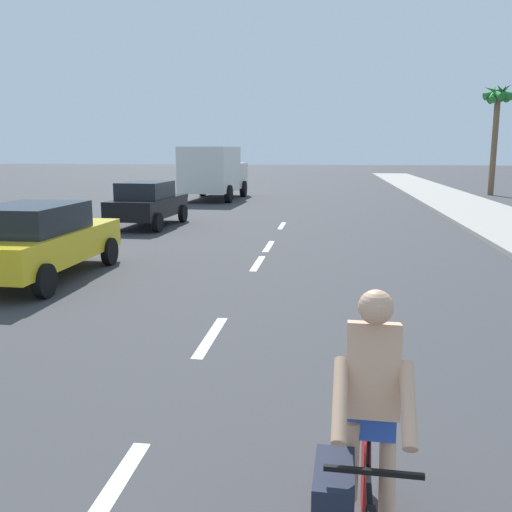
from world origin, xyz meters
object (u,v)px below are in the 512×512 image
Objects in this scene: parked_car_yellow at (36,239)px; palm_tree_distant at (497,105)px; cyclist at (363,442)px; parked_car_black at (148,203)px; delivery_truck at (214,171)px.

parked_car_yellow is 28.93m from palm_tree_distant.
cyclist is 0.41× the size of parked_car_yellow.
parked_car_black is at bearing -65.02° from cyclist.
parked_car_black is 0.61× the size of palm_tree_distant.
palm_tree_distant is at bearing -104.20° from cyclist.
cyclist is 0.28× the size of palm_tree_distant.
delivery_truck is at bearing -74.19° from cyclist.
parked_car_yellow is (-6.26, 7.41, 0.01)m from cyclist.
parked_car_yellow is 1.11× the size of parked_car_black.
cyclist is at bearing -49.36° from parked_car_yellow.
cyclist is 27.28m from delivery_truck.
parked_car_black is at bearing 92.51° from parked_car_yellow.
parked_car_yellow is 0.70× the size of delivery_truck.
palm_tree_distant is (15.77, 15.93, 4.34)m from parked_car_black.
delivery_truck is (0.10, 10.96, 0.67)m from parked_car_black.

